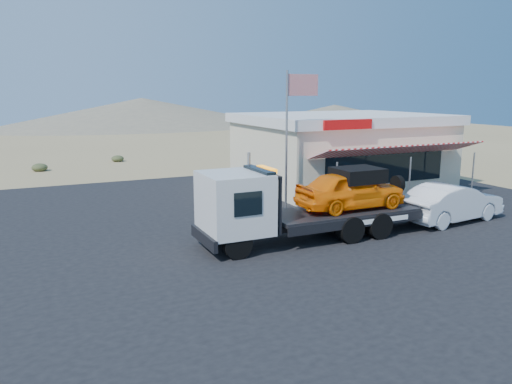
# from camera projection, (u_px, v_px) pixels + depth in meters

# --- Properties ---
(ground) EXTENTS (120.00, 120.00, 0.00)m
(ground) POSITION_uv_depth(u_px,v_px,m) (222.00, 256.00, 15.93)
(ground) COLOR #917B52
(ground) RESTS_ON ground
(asphalt_lot) EXTENTS (32.00, 24.00, 0.02)m
(asphalt_lot) POSITION_uv_depth(u_px,v_px,m) (243.00, 226.00, 19.42)
(asphalt_lot) COLOR black
(asphalt_lot) RESTS_ON ground
(tow_truck) EXTENTS (8.01, 2.38, 2.68)m
(tow_truck) POSITION_uv_depth(u_px,v_px,m) (306.00, 200.00, 17.38)
(tow_truck) COLOR black
(tow_truck) RESTS_ON asphalt_lot
(white_sedan) EXTENTS (4.79, 2.13, 1.53)m
(white_sedan) POSITION_uv_depth(u_px,v_px,m) (451.00, 203.00, 19.97)
(white_sedan) COLOR silver
(white_sedan) RESTS_ON asphalt_lot
(jerky_store) EXTENTS (10.40, 9.97, 3.90)m
(jerky_store) POSITION_uv_depth(u_px,v_px,m) (340.00, 149.00, 27.82)
(jerky_store) COLOR beige
(jerky_store) RESTS_ON asphalt_lot
(flagpole) EXTENTS (1.55, 0.10, 6.00)m
(flagpole) POSITION_uv_depth(u_px,v_px,m) (292.00, 125.00, 21.20)
(flagpole) COLOR #99999E
(flagpole) RESTS_ON asphalt_lot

